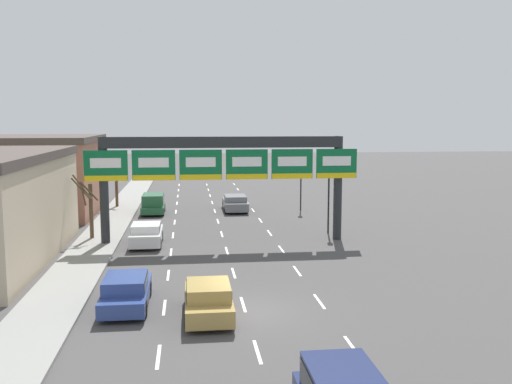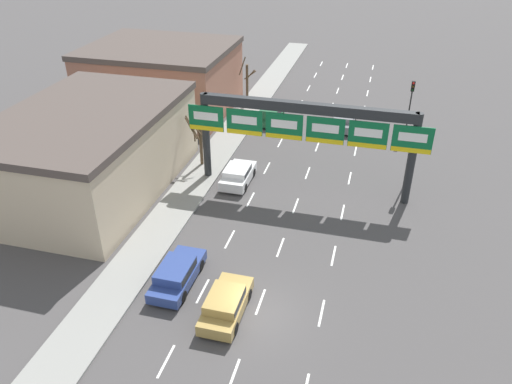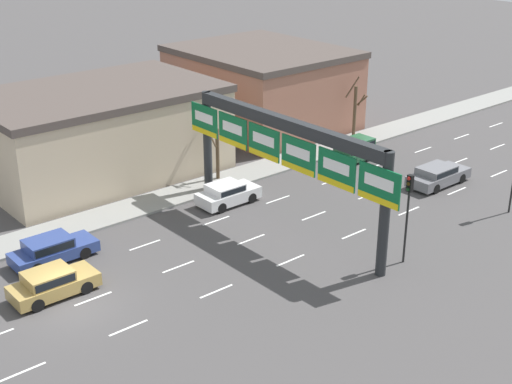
% 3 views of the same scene
% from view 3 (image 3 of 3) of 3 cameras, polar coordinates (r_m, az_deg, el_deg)
% --- Properties ---
extents(ground_plane, '(220.00, 220.00, 0.00)m').
position_cam_3_polar(ground_plane, '(35.49, -14.32, -8.82)').
color(ground_plane, '#474444').
extents(sidewalk_left, '(2.80, 110.00, 0.15)m').
position_cam_3_polar(sidewalk_left, '(42.04, -19.27, -4.12)').
color(sidewalk_left, gray).
rests_on(sidewalk_left, ground_plane).
extents(lane_dashes, '(6.72, 67.00, 0.01)m').
position_cam_3_polar(lane_dashes, '(42.10, 2.22, -2.83)').
color(lane_dashes, white).
rests_on(lane_dashes, ground_plane).
extents(sign_gantry, '(17.02, 0.70, 6.73)m').
position_cam_3_polar(sign_gantry, '(40.13, 2.28, 3.78)').
color(sign_gantry, '#232628').
rests_on(sign_gantry, ground_plane).
extents(building_near, '(10.61, 16.15, 6.03)m').
position_cam_3_polar(building_near, '(50.58, -12.46, 4.76)').
color(building_near, '#C6B293').
rests_on(building_near, ground_plane).
extents(building_far, '(13.68, 11.50, 6.46)m').
position_cam_3_polar(building_far, '(60.48, 0.46, 8.43)').
color(building_far, '#9E6651').
rests_on(building_far, ground_plane).
extents(car_blue, '(1.87, 4.54, 1.38)m').
position_cam_3_polar(car_blue, '(39.51, -16.04, -4.39)').
color(car_blue, navy).
rests_on(car_blue, ground_plane).
extents(car_white, '(1.90, 4.04, 1.39)m').
position_cam_3_polar(car_white, '(44.95, -2.31, -0.08)').
color(car_white, silver).
rests_on(car_white, ground_plane).
extents(suv_green, '(1.86, 3.93, 1.64)m').
position_cam_3_polar(suv_green, '(52.85, 7.89, 3.45)').
color(suv_green, '#235B38').
rests_on(suv_green, ground_plane).
extents(car_grey, '(1.96, 4.78, 1.35)m').
position_cam_3_polar(car_grey, '(49.48, 14.34, 1.36)').
color(car_grey, slate).
rests_on(car_grey, ground_plane).
extents(car_gold, '(1.87, 4.23, 1.41)m').
position_cam_3_polar(car_gold, '(36.21, -16.02, -6.97)').
color(car_gold, '#A88947').
rests_on(car_gold, ground_plane).
extents(traffic_light_mid_block, '(0.30, 0.35, 4.98)m').
position_cam_3_polar(traffic_light_mid_block, '(37.53, 12.08, -0.73)').
color(traffic_light_mid_block, black).
rests_on(traffic_light_mid_block, ground_plane).
extents(tree_bare_closest, '(1.74, 1.45, 4.17)m').
position_cam_3_polar(tree_bare_closest, '(48.22, -3.32, 3.53)').
color(tree_bare_closest, brown).
rests_on(tree_bare_closest, sidewalk_left).
extents(tree_bare_second, '(1.60, 1.27, 4.81)m').
position_cam_3_polar(tree_bare_second, '(57.15, 7.96, 6.60)').
color(tree_bare_second, brown).
rests_on(tree_bare_second, sidewalk_left).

